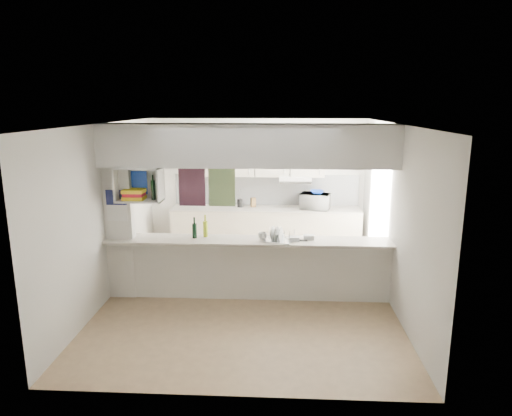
# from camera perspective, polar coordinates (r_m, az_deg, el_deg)

# --- Properties ---
(floor) EXTENTS (4.80, 4.80, 0.00)m
(floor) POSITION_cam_1_polar(r_m,az_deg,el_deg) (7.05, -0.99, -11.12)
(floor) COLOR #937555
(floor) RESTS_ON ground
(ceiling) EXTENTS (4.80, 4.80, 0.00)m
(ceiling) POSITION_cam_1_polar(r_m,az_deg,el_deg) (6.45, -1.08, 10.49)
(ceiling) COLOR white
(ceiling) RESTS_ON wall_back
(wall_back) EXTENTS (4.20, 0.00, 4.20)m
(wall_back) POSITION_cam_1_polar(r_m,az_deg,el_deg) (8.98, 0.04, 2.82)
(wall_back) COLOR silver
(wall_back) RESTS_ON floor
(wall_left) EXTENTS (0.00, 4.80, 4.80)m
(wall_left) POSITION_cam_1_polar(r_m,az_deg,el_deg) (7.09, -18.22, -0.55)
(wall_left) COLOR silver
(wall_left) RESTS_ON floor
(wall_right) EXTENTS (0.00, 4.80, 4.80)m
(wall_right) POSITION_cam_1_polar(r_m,az_deg,el_deg) (6.82, 16.86, -0.99)
(wall_right) COLOR silver
(wall_right) RESTS_ON floor
(servery_partition) EXTENTS (4.20, 0.50, 2.60)m
(servery_partition) POSITION_cam_1_polar(r_m,az_deg,el_deg) (6.57, -2.56, 2.26)
(servery_partition) COLOR silver
(servery_partition) RESTS_ON floor
(cubby_shelf) EXTENTS (0.65, 0.35, 0.50)m
(cubby_shelf) POSITION_cam_1_polar(r_m,az_deg,el_deg) (6.78, -14.44, 2.64)
(cubby_shelf) COLOR white
(cubby_shelf) RESTS_ON bulkhead
(kitchen_run) EXTENTS (3.60, 0.63, 2.24)m
(kitchen_run) POSITION_cam_1_polar(r_m,az_deg,el_deg) (8.81, 0.99, -0.53)
(kitchen_run) COLOR beige
(kitchen_run) RESTS_ON floor
(microwave) EXTENTS (0.62, 0.50, 0.30)m
(microwave) POSITION_cam_1_polar(r_m,az_deg,el_deg) (8.70, 7.42, 0.84)
(microwave) COLOR white
(microwave) RESTS_ON bench_top
(bowl) EXTENTS (0.26, 0.26, 0.06)m
(bowl) POSITION_cam_1_polar(r_m,az_deg,el_deg) (8.64, 7.62, 1.97)
(bowl) COLOR navy
(bowl) RESTS_ON microwave
(dish_rack) EXTENTS (0.48, 0.41, 0.22)m
(dish_rack) POSITION_cam_1_polar(r_m,az_deg,el_deg) (6.65, 2.89, -3.40)
(dish_rack) COLOR silver
(dish_rack) RESTS_ON breakfast_bar
(cup) EXTENTS (0.16, 0.16, 0.10)m
(cup) POSITION_cam_1_polar(r_m,az_deg,el_deg) (6.67, 0.81, -3.51)
(cup) COLOR white
(cup) RESTS_ON dish_rack
(wine_bottles) EXTENTS (0.22, 0.15, 0.33)m
(wine_bottles) POSITION_cam_1_polar(r_m,az_deg,el_deg) (6.86, -6.99, -2.66)
(wine_bottles) COLOR black
(wine_bottles) RESTS_ON breakfast_bar
(plastic_tubs) EXTENTS (0.60, 0.23, 0.08)m
(plastic_tubs) POSITION_cam_1_polar(r_m,az_deg,el_deg) (6.73, 4.45, -3.68)
(plastic_tubs) COLOR silver
(plastic_tubs) RESTS_ON breakfast_bar
(utensil_jar) EXTENTS (0.11, 0.11, 0.15)m
(utensil_jar) POSITION_cam_1_polar(r_m,az_deg,el_deg) (8.81, -2.02, 0.60)
(utensil_jar) COLOR black
(utensil_jar) RESTS_ON bench_top
(knife_block) EXTENTS (0.11, 0.10, 0.18)m
(knife_block) POSITION_cam_1_polar(r_m,az_deg,el_deg) (8.82, -0.36, 0.72)
(knife_block) COLOR brown
(knife_block) RESTS_ON bench_top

